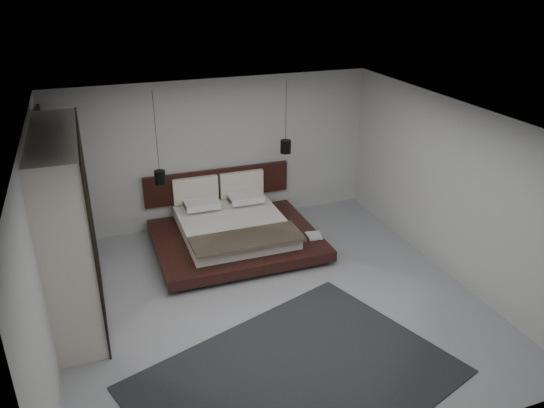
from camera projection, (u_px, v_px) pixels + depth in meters
name	position (u px, v px, depth m)	size (l,w,h in m)	color
floor	(271.00, 300.00, 8.01)	(6.00, 6.00, 0.00)	gray
ceiling	(271.00, 119.00, 6.87)	(6.00, 6.00, 0.00)	white
wall_back	(217.00, 153.00, 10.01)	(6.00, 6.00, 0.00)	#ADADAB
wall_front	(381.00, 349.00, 4.86)	(6.00, 6.00, 0.00)	#ADADAB
wall_left	(41.00, 253.00, 6.50)	(6.00, 6.00, 0.00)	#ADADAB
wall_right	(449.00, 189.00, 8.37)	(6.00, 6.00, 0.00)	#ADADAB
lattice_screen	(51.00, 188.00, 8.66)	(0.05, 0.90, 2.60)	black
bed	(234.00, 230.00, 9.52)	(2.83, 2.41, 1.09)	black
book_lower	(308.00, 236.00, 9.32)	(0.24, 0.32, 0.03)	#99724C
book_upper	(307.00, 236.00, 9.27)	(0.20, 0.28, 0.02)	#99724C
pendant_left	(160.00, 177.00, 9.13)	(0.19, 0.19, 1.62)	black
pendant_right	(286.00, 147.00, 9.73)	(0.20, 0.20, 1.33)	black
wardrobe	(68.00, 226.00, 7.32)	(0.64, 2.71, 2.66)	beige
rug	(296.00, 380.00, 6.46)	(3.71, 2.65, 0.02)	black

